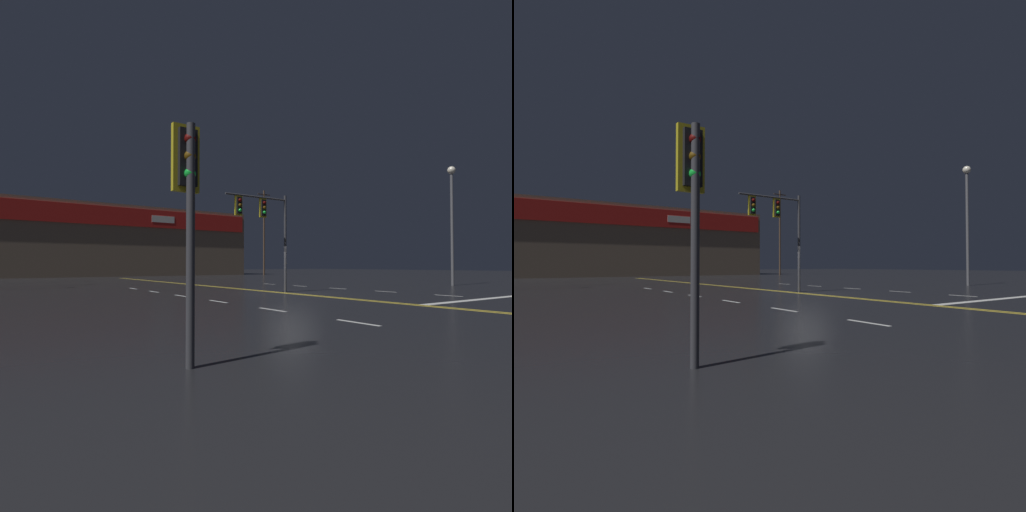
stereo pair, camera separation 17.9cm
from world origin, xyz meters
The scene contains 7 objects.
ground_plane centered at (0.00, 0.00, 0.00)m, with size 200.00×200.00×0.00m, color black.
road_markings centered at (1.05, -1.45, 0.00)m, with size 15.76×60.00×0.01m.
traffic_signal_median centered at (-1.19, 0.91, 3.97)m, with size 3.82×0.36×5.24m.
traffic_signal_corner_southwest centered at (-10.76, -10.56, 2.59)m, with size 0.42×0.36×3.53m.
streetlight_median_approach centered at (14.84, -0.34, 5.58)m, with size 0.56×0.56×8.64m.
building_backdrop centered at (0.00, 40.46, 4.66)m, with size 40.38×10.23×9.28m.
utility_pole_row centered at (0.75, 32.54, 6.43)m, with size 45.25×0.26×12.71m.
Camera 1 is at (-13.24, -15.87, 1.46)m, focal length 28.00 mm.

